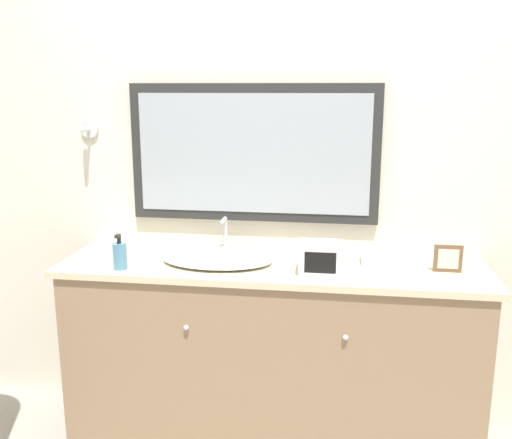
# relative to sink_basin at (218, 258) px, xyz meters

# --- Properties ---
(wall_back) EXTENTS (8.00, 0.18, 2.55)m
(wall_back) POSITION_rel_sink_basin_xyz_m (0.24, 0.32, 0.37)
(wall_back) COLOR silver
(wall_back) RESTS_ON ground_plane
(vanity_counter) EXTENTS (1.91, 0.54, 0.89)m
(vanity_counter) POSITION_rel_sink_basin_xyz_m (0.25, 0.02, -0.46)
(vanity_counter) COLOR #937556
(vanity_counter) RESTS_ON ground_plane
(sink_basin) EXTENTS (0.50, 0.37, 0.17)m
(sink_basin) POSITION_rel_sink_basin_xyz_m (0.00, 0.00, 0.00)
(sink_basin) COLOR white
(sink_basin) RESTS_ON vanity_counter
(soap_bottle) EXTENTS (0.06, 0.06, 0.16)m
(soap_bottle) POSITION_rel_sink_basin_xyz_m (-0.40, -0.16, 0.04)
(soap_bottle) COLOR teal
(soap_bottle) RESTS_ON vanity_counter
(appliance_box) EXTENTS (0.18, 0.14, 0.13)m
(appliance_box) POSITION_rel_sink_basin_xyz_m (0.47, -0.09, 0.05)
(appliance_box) COLOR white
(appliance_box) RESTS_ON vanity_counter
(picture_frame) EXTENTS (0.12, 0.01, 0.12)m
(picture_frame) POSITION_rel_sink_basin_xyz_m (1.00, 0.00, 0.04)
(picture_frame) COLOR brown
(picture_frame) RESTS_ON vanity_counter
(hand_towel_near_sink) EXTENTS (0.19, 0.11, 0.05)m
(hand_towel_near_sink) POSITION_rel_sink_basin_xyz_m (0.74, 0.09, 0.01)
(hand_towel_near_sink) COLOR white
(hand_towel_near_sink) RESTS_ON vanity_counter
(hand_towel_far_corner) EXTENTS (0.17, 0.13, 0.03)m
(hand_towel_far_corner) POSITION_rel_sink_basin_xyz_m (-0.56, 0.11, -0.00)
(hand_towel_far_corner) COLOR white
(hand_towel_far_corner) RESTS_ON vanity_counter
(metal_tray) EXTENTS (0.17, 0.11, 0.01)m
(metal_tray) POSITION_rel_sink_basin_xyz_m (0.53, 0.14, -0.01)
(metal_tray) COLOR #ADADB2
(metal_tray) RESTS_ON vanity_counter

